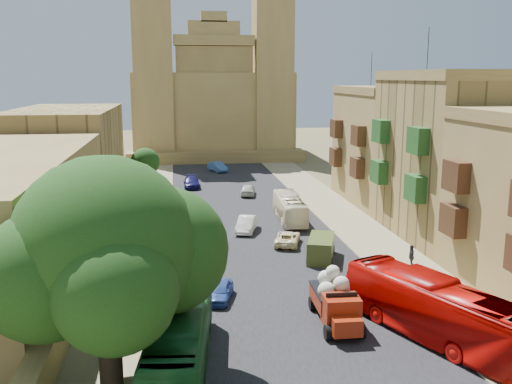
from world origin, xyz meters
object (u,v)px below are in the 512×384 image
object	(u,v)px
street_tree_c	(139,185)
pedestrian_c	(411,257)
church	(212,100)
car_cream	(287,238)
bus_cream_east	(290,208)
car_blue_a	(220,291)
red_truck	(336,300)
bus_red_east	(437,310)
bus_green_north	(180,340)
car_white_b	(248,190)
street_tree_b	(130,209)
car_dkblue	(192,182)
ficus_tree	(107,254)
car_white_a	(246,224)
street_tree_a	(114,250)
street_tree_d	(145,162)
olive_pickup	(321,248)
car_blue_b	(218,167)
pedestrian_a	(454,323)

from	to	relation	value
street_tree_c	pedestrian_c	world-z (taller)	street_tree_c
church	car_cream	xyz separation A→B (m)	(2.28, -54.60, -8.97)
bus_cream_east	car_blue_a	size ratio (longest dim) A/B	2.66
red_truck	bus_red_east	world-z (taller)	bus_red_east
car_cream	car_blue_a	bearing A→B (deg)	76.66
bus_green_north	car_white_b	size ratio (longest dim) A/B	2.70
street_tree_b	bus_cream_east	size ratio (longest dim) A/B	0.57
car_blue_a	car_white_b	bearing A→B (deg)	94.53
church	car_dkblue	size ratio (longest dim) A/B	7.87
ficus_tree	bus_red_east	xyz separation A→B (m)	(15.91, 2.31, -4.42)
car_white_a	street_tree_a	bearing A→B (deg)	-103.71
street_tree_d	olive_pickup	distance (m)	31.42
street_tree_a	car_blue_b	xyz separation A→B (m)	(9.50, 49.19, -3.06)
olive_pickup	car_dkblue	distance (m)	30.73
olive_pickup	bus_red_east	distance (m)	13.93
street_tree_c	car_white_b	world-z (taller)	street_tree_c
street_tree_a	red_truck	size ratio (longest dim) A/B	1.06
bus_cream_east	street_tree_c	bearing A→B (deg)	-14.43
car_white_b	red_truck	bearing A→B (deg)	100.48
street_tree_d	pedestrian_c	distance (m)	36.77
olive_pickup	street_tree_c	bearing A→B (deg)	131.19
street_tree_a	pedestrian_a	bearing A→B (deg)	-17.82
red_truck	street_tree_a	bearing A→B (deg)	165.66
street_tree_a	bus_cream_east	xyz separation A→B (m)	(14.00, 19.68, -2.51)
church	car_dkblue	xyz separation A→B (m)	(-4.58, -29.11, -8.85)
street_tree_b	olive_pickup	distance (m)	14.78
street_tree_b	car_white_a	xyz separation A→B (m)	(9.50, 4.41, -2.69)
car_cream	bus_green_north	bearing A→B (deg)	81.97
street_tree_d	bus_cream_east	xyz separation A→B (m)	(14.00, -16.32, -2.25)
church	car_white_a	distance (m)	50.98
bus_red_east	church	bearing A→B (deg)	-108.21
car_blue_b	bus_cream_east	bearing A→B (deg)	-101.40
red_truck	olive_pickup	size ratio (longest dim) A/B	1.20
bus_red_east	car_white_b	world-z (taller)	bus_red_east
pedestrian_c	car_dkblue	bearing A→B (deg)	-141.79
pedestrian_a	car_blue_a	bearing A→B (deg)	-17.37
pedestrian_c	street_tree_a	bearing A→B (deg)	-61.21
bus_red_east	car_blue_a	size ratio (longest dim) A/B	3.43
street_tree_a	car_dkblue	distance (m)	38.02
bus_red_east	car_blue_b	xyz separation A→B (m)	(-7.00, 54.88, -0.90)
street_tree_c	bus_red_east	world-z (taller)	street_tree_c
pedestrian_a	olive_pickup	bearing A→B (deg)	-62.61
street_tree_a	car_white_b	xyz separation A→B (m)	(11.62, 31.92, -3.09)
bus_red_east	pedestrian_c	bearing A→B (deg)	-130.24
street_tree_a	olive_pickup	size ratio (longest dim) A/B	1.27
car_white_b	pedestrian_a	size ratio (longest dim) A/B	2.39
street_tree_b	street_tree_c	distance (m)	12.01
car_dkblue	car_white_b	bearing A→B (deg)	-42.46
ficus_tree	car_cream	distance (m)	23.81
car_blue_a	car_cream	xyz separation A→B (m)	(6.32, 10.88, -0.02)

